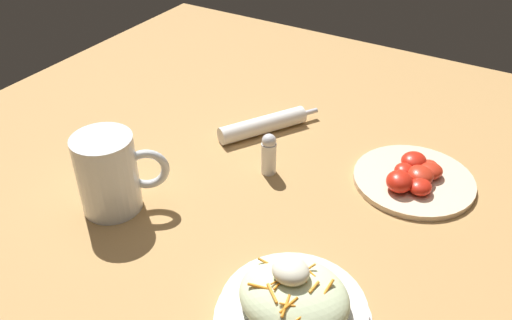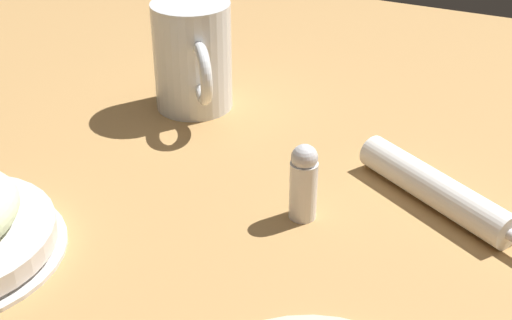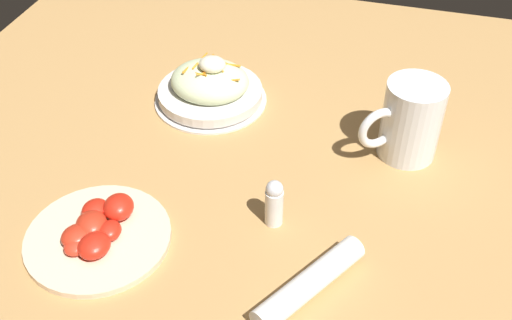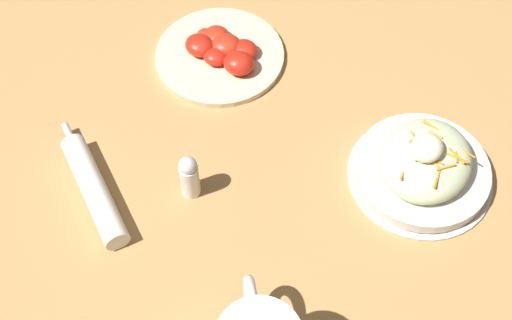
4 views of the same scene
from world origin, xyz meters
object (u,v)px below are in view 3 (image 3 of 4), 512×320
tomato_plate (97,233)px  salt_shaker (274,202)px  salad_plate (210,87)px  beer_mug (410,123)px  napkin_roll (309,284)px

tomato_plate → salt_shaker: salt_shaker is taller
salad_plate → tomato_plate: 0.38m
beer_mug → napkin_roll: size_ratio=0.67×
napkin_roll → tomato_plate: tomato_plate is taller
beer_mug → salad_plate: bearing=-8.4°
beer_mug → salt_shaker: 0.28m
napkin_roll → salt_shaker: salt_shaker is taller
salad_plate → beer_mug: (-0.37, 0.05, 0.03)m
salad_plate → tomato_plate: bearing=83.1°
beer_mug → salt_shaker: (0.17, 0.22, -0.02)m
salad_plate → napkin_roll: salad_plate is taller
beer_mug → napkin_roll: bearing=73.8°
salt_shaker → tomato_plate: bearing=23.4°
tomato_plate → salad_plate: bearing=-96.9°
napkin_roll → salt_shaker: 0.14m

